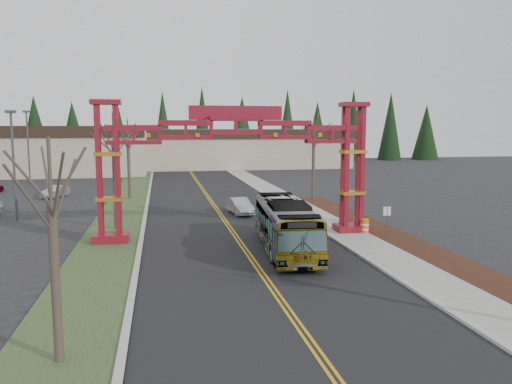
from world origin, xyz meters
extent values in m
plane|color=black|center=(0.00, 0.00, 0.00)|extent=(200.00, 200.00, 0.00)
cube|color=black|center=(0.00, 25.00, 0.01)|extent=(12.00, 110.00, 0.02)
cube|color=#C28C16|center=(-0.12, 25.00, 0.03)|extent=(0.12, 100.00, 0.01)
cube|color=#C28C16|center=(0.12, 25.00, 0.03)|extent=(0.12, 100.00, 0.01)
cube|color=#ABABA6|center=(6.15, 25.00, 0.07)|extent=(0.30, 110.00, 0.15)
cube|color=gray|center=(7.60, 25.00, 0.08)|extent=(2.60, 110.00, 0.14)
cube|color=black|center=(10.20, 10.00, 0.06)|extent=(2.60, 50.00, 0.12)
cube|color=#2B4221|center=(-8.00, 25.00, 0.04)|extent=(4.00, 110.00, 0.08)
cube|color=#ABABA6|center=(-6.15, 25.00, 0.07)|extent=(0.30, 110.00, 0.15)
cube|color=maroon|center=(-8.00, 18.00, 0.30)|extent=(2.20, 1.60, 0.60)
cube|color=maroon|center=(-8.55, 17.65, 4.60)|extent=(0.28, 0.28, 8.00)
cube|color=maroon|center=(-7.45, 17.65, 4.60)|extent=(0.28, 0.28, 8.00)
cube|color=maroon|center=(-8.55, 18.35, 4.60)|extent=(0.28, 0.28, 8.00)
cube|color=maroon|center=(-7.45, 18.35, 4.60)|extent=(0.28, 0.28, 8.00)
cube|color=#C57A22|center=(-8.00, 18.00, 2.80)|extent=(1.60, 1.10, 0.22)
cube|color=#C57A22|center=(-8.00, 18.00, 5.60)|extent=(1.60, 1.10, 0.22)
cube|color=maroon|center=(-8.00, 18.00, 8.75)|extent=(1.80, 1.20, 0.30)
cube|color=maroon|center=(8.00, 18.00, 0.30)|extent=(2.20, 1.60, 0.60)
cube|color=maroon|center=(7.45, 17.65, 4.60)|extent=(0.28, 0.28, 8.00)
cube|color=maroon|center=(8.55, 17.65, 4.60)|extent=(0.28, 0.28, 8.00)
cube|color=maroon|center=(7.45, 18.35, 4.60)|extent=(0.28, 0.28, 8.00)
cube|color=maroon|center=(8.55, 18.35, 4.60)|extent=(0.28, 0.28, 8.00)
cube|color=#C57A22|center=(8.00, 18.00, 2.80)|extent=(1.60, 1.10, 0.22)
cube|color=#C57A22|center=(8.00, 18.00, 5.60)|extent=(1.60, 1.10, 0.22)
cube|color=maroon|center=(8.00, 18.00, 8.75)|extent=(1.80, 1.20, 0.30)
cube|color=maroon|center=(0.00, 18.00, 7.50)|extent=(16.00, 0.90, 1.00)
cube|color=maroon|center=(0.00, 18.00, 6.60)|extent=(16.00, 0.90, 0.60)
cube|color=maroon|center=(0.00, 18.00, 8.15)|extent=(6.00, 0.25, 0.90)
cube|color=tan|center=(-30.00, 72.00, 3.75)|extent=(46.00, 22.00, 7.50)
cube|color=tan|center=(10.00, 80.00, 3.50)|extent=(38.00, 20.00, 7.00)
cube|color=black|center=(10.00, 69.90, 6.20)|extent=(38.00, 0.40, 1.60)
cone|color=black|center=(-29.50, 92.00, 6.50)|extent=(5.60, 5.60, 13.00)
cylinder|color=#382D26|center=(-29.50, 92.00, 0.80)|extent=(0.80, 0.80, 1.60)
cone|color=black|center=(-21.00, 92.00, 6.50)|extent=(5.60, 5.60, 13.00)
cylinder|color=#382D26|center=(-21.00, 92.00, 0.80)|extent=(0.80, 0.80, 1.60)
cone|color=black|center=(-12.50, 92.00, 6.50)|extent=(5.60, 5.60, 13.00)
cylinder|color=#382D26|center=(-12.50, 92.00, 0.80)|extent=(0.80, 0.80, 1.60)
cone|color=black|center=(-4.00, 92.00, 6.50)|extent=(5.60, 5.60, 13.00)
cylinder|color=#382D26|center=(-4.00, 92.00, 0.80)|extent=(0.80, 0.80, 1.60)
cone|color=black|center=(4.50, 92.00, 6.50)|extent=(5.60, 5.60, 13.00)
cylinder|color=#382D26|center=(4.50, 92.00, 0.80)|extent=(0.80, 0.80, 1.60)
cone|color=black|center=(13.00, 92.00, 6.50)|extent=(5.60, 5.60, 13.00)
cylinder|color=#382D26|center=(13.00, 92.00, 0.80)|extent=(0.80, 0.80, 1.60)
cone|color=black|center=(21.50, 92.00, 6.50)|extent=(5.60, 5.60, 13.00)
cylinder|color=#382D26|center=(21.50, 92.00, 0.80)|extent=(0.80, 0.80, 1.60)
cone|color=black|center=(30.00, 92.00, 6.50)|extent=(5.60, 5.60, 13.00)
cylinder|color=#382D26|center=(30.00, 92.00, 0.80)|extent=(0.80, 0.80, 1.60)
cone|color=black|center=(38.50, 92.00, 6.50)|extent=(5.60, 5.60, 13.00)
cylinder|color=#382D26|center=(38.50, 92.00, 0.80)|extent=(0.80, 0.80, 1.60)
cone|color=black|center=(47.00, 92.00, 6.50)|extent=(5.60, 5.60, 13.00)
cylinder|color=#382D26|center=(47.00, 92.00, 0.80)|extent=(0.80, 0.80, 1.60)
cone|color=black|center=(55.50, 92.00, 6.50)|extent=(5.60, 5.60, 13.00)
cylinder|color=#382D26|center=(55.50, 92.00, 0.80)|extent=(0.80, 0.80, 1.60)
imported|color=#B4B6BD|center=(2.32, 14.00, 1.49)|extent=(3.49, 10.91, 2.99)
imported|color=#A5A8AD|center=(1.64, 26.98, 0.67)|extent=(1.99, 4.24, 1.34)
imported|color=#B2B2BB|center=(-15.67, 40.57, 0.62)|extent=(2.47, 4.01, 1.25)
cylinder|color=#382D26|center=(-8.00, 1.48, 2.52)|extent=(0.29, 0.29, 5.04)
cylinder|color=#382D26|center=(-8.00, 1.48, 5.94)|extent=(0.11, 0.11, 1.98)
cylinder|color=#382D26|center=(-8.00, 22.28, 3.09)|extent=(0.32, 0.32, 6.19)
cylinder|color=#382D26|center=(-8.00, 22.28, 7.19)|extent=(0.12, 0.12, 2.21)
cylinder|color=#382D26|center=(-8.00, 38.26, 2.97)|extent=(0.33, 0.33, 5.95)
cylinder|color=#382D26|center=(-8.00, 38.26, 6.97)|extent=(0.12, 0.12, 2.25)
cylinder|color=#382D26|center=(10.00, 33.23, 3.12)|extent=(0.31, 0.31, 6.25)
cylinder|color=#382D26|center=(10.00, 33.23, 7.21)|extent=(0.12, 0.12, 2.12)
cylinder|color=#3F3F44|center=(-15.98, 27.41, 4.17)|extent=(0.19, 0.19, 8.33)
cube|color=#3F3F44|center=(-15.98, 27.41, 8.42)|extent=(0.74, 0.37, 0.23)
cylinder|color=#3F3F44|center=(-21.45, 54.51, 4.58)|extent=(0.20, 0.20, 9.17)
cube|color=#3F3F44|center=(-21.45, 54.51, 9.27)|extent=(0.81, 0.41, 0.25)
cylinder|color=#3F3F44|center=(9.56, 15.78, 1.06)|extent=(0.06, 0.06, 2.12)
cube|color=white|center=(9.56, 15.78, 1.83)|extent=(0.48, 0.14, 0.58)
cylinder|color=orange|center=(8.71, 17.37, 0.54)|extent=(0.56, 0.56, 1.07)
cylinder|color=white|center=(8.71, 17.37, 0.70)|extent=(0.58, 0.58, 0.13)
cylinder|color=white|center=(8.71, 17.37, 0.37)|extent=(0.58, 0.58, 0.13)
cylinder|color=orange|center=(9.37, 20.17, 0.52)|extent=(0.54, 0.54, 1.04)
cylinder|color=white|center=(9.37, 20.17, 0.68)|extent=(0.56, 0.56, 0.12)
cylinder|color=white|center=(9.37, 20.17, 0.36)|extent=(0.56, 0.56, 0.12)
cylinder|color=orange|center=(8.88, 21.57, 0.49)|extent=(0.51, 0.51, 0.97)
cylinder|color=white|center=(8.88, 21.57, 0.63)|extent=(0.53, 0.53, 0.12)
cylinder|color=white|center=(8.88, 21.57, 0.34)|extent=(0.53, 0.53, 0.12)
camera|label=1|loc=(-4.80, -13.93, 7.18)|focal=35.00mm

